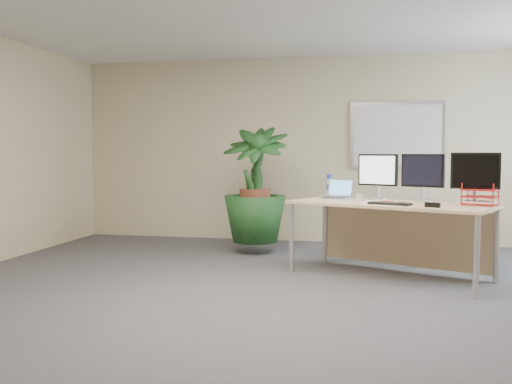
% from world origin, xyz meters
% --- Properties ---
extents(floor, '(8.00, 8.00, 0.00)m').
position_xyz_m(floor, '(0.00, 0.00, 0.00)').
color(floor, '#47484D').
rests_on(floor, ground).
extents(back_wall, '(7.00, 0.04, 2.70)m').
position_xyz_m(back_wall, '(0.00, 4.00, 1.35)').
color(back_wall, beige).
rests_on(back_wall, floor).
extents(whiteboard, '(1.30, 0.04, 0.95)m').
position_xyz_m(whiteboard, '(1.20, 3.97, 1.55)').
color(whiteboard, '#B4B4B9').
rests_on(whiteboard, back_wall).
extents(desk, '(2.23, 1.61, 0.79)m').
position_xyz_m(desk, '(1.11, 1.84, 0.62)').
color(desk, '#D8B27F').
rests_on(desk, floor).
extents(floor_plant, '(0.90, 0.90, 1.50)m').
position_xyz_m(floor_plant, '(-0.62, 2.86, 0.75)').
color(floor_plant, '#153A19').
rests_on(floor_plant, floor).
extents(monitor_left, '(0.43, 0.22, 0.51)m').
position_xyz_m(monitor_left, '(0.94, 2.13, 1.08)').
color(monitor_left, silver).
rests_on(monitor_left, desk).
extents(monitor_right, '(0.44, 0.22, 0.51)m').
position_xyz_m(monitor_right, '(1.40, 1.92, 1.08)').
color(monitor_right, silver).
rests_on(monitor_right, desk).
extents(monitor_dark, '(0.47, 0.21, 0.52)m').
position_xyz_m(monitor_dark, '(1.89, 1.66, 1.09)').
color(monitor_dark, silver).
rests_on(monitor_dark, desk).
extents(laptop, '(0.39, 0.37, 0.22)m').
position_xyz_m(laptop, '(0.49, 2.14, 0.85)').
color(laptop, silver).
rests_on(laptop, desk).
extents(keyboard, '(0.44, 0.30, 0.02)m').
position_xyz_m(keyboard, '(1.06, 1.51, 0.80)').
color(keyboard, black).
rests_on(keyboard, desk).
extents(coffee_mug, '(0.11, 0.07, 0.08)m').
position_xyz_m(coffee_mug, '(0.74, 1.81, 0.83)').
color(coffee_mug, silver).
rests_on(coffee_mug, desk).
extents(spiral_notebook, '(0.37, 0.34, 0.01)m').
position_xyz_m(spiral_notebook, '(0.98, 1.74, 0.79)').
color(spiral_notebook, white).
rests_on(spiral_notebook, desk).
extents(orange_pen, '(0.14, 0.05, 0.01)m').
position_xyz_m(orange_pen, '(1.04, 1.71, 0.81)').
color(orange_pen, orange).
rests_on(orange_pen, spiral_notebook).
extents(yellow_highlighter, '(0.11, 0.05, 0.02)m').
position_xyz_m(yellow_highlighter, '(1.22, 1.60, 0.80)').
color(yellow_highlighter, yellow).
rests_on(yellow_highlighter, desk).
extents(water_bottle, '(0.07, 0.07, 0.27)m').
position_xyz_m(water_bottle, '(0.38, 2.39, 0.92)').
color(water_bottle, silver).
rests_on(water_bottle, desk).
extents(letter_tray, '(0.40, 0.36, 0.15)m').
position_xyz_m(letter_tray, '(1.93, 1.65, 0.86)').
color(letter_tray, red).
rests_on(letter_tray, desk).
extents(stapler, '(0.15, 0.09, 0.05)m').
position_xyz_m(stapler, '(1.45, 1.30, 0.81)').
color(stapler, black).
rests_on(stapler, desk).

